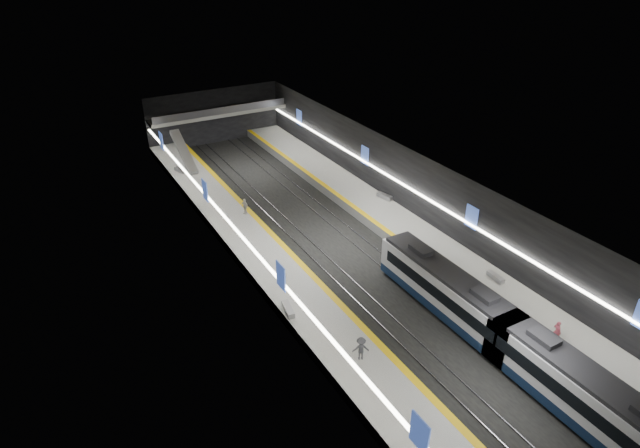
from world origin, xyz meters
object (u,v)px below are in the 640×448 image
train (508,336)px  passenger_left_b (361,349)px  passenger_left_a (245,206)px  bench_left_far (180,170)px  bench_right_near (496,277)px  passenger_right_a (557,332)px  bench_left_near (288,309)px  bench_right_far (385,196)px  escalator (184,152)px

train → passenger_left_b: 10.82m
passenger_left_a → passenger_left_b: (-1.46, -25.06, 0.06)m
passenger_left_a → passenger_left_b: 25.10m
passenger_left_a → train: bearing=-3.5°
bench_left_far → bench_right_near: 41.16m
passenger_right_a → passenger_left_b: 14.84m
bench_left_far → passenger_right_a: 47.92m
passenger_left_b → bench_left_near: bearing=-49.9°
bench_left_far → bench_right_near: bench_left_far is taller
bench_right_far → bench_right_near: bearing=-105.7°
bench_left_near → bench_right_far: size_ratio=0.99×
bench_left_near → bench_left_far: (0.76, 32.47, -0.01)m
train → bench_left_near: (-12.00, 11.82, -0.95)m
escalator → bench_left_far: 2.70m
bench_left_near → passenger_right_a: size_ratio=1.12×
bench_right_near → passenger_right_a: (-2.17, -8.11, 0.68)m
bench_right_near → passenger_left_b: size_ratio=0.97×
bench_left_near → bench_left_far: size_ratio=1.06×
bench_left_near → passenger_left_b: (2.13, -7.38, 0.69)m
escalator → passenger_right_a: bearing=-73.6°
bench_left_near → bench_left_far: 32.48m
train → escalator: bearing=102.3°
escalator → passenger_right_a: (13.87, -47.20, -0.99)m
bench_right_far → passenger_left_b: 26.67m
passenger_left_b → bench_left_far: bearing=-64.0°
escalator → passenger_left_a: size_ratio=4.56×
train → passenger_left_b: train is taller
bench_right_near → passenger_right_a: bearing=-102.3°
train → escalator: 47.10m
bench_right_far → passenger_left_b: bearing=-141.9°
bench_left_far → passenger_left_a: passenger_left_a is taller
train → passenger_left_b: (-9.87, 4.44, -0.26)m
passenger_left_a → bench_right_near: bearing=13.3°
bench_right_far → passenger_left_a: size_ratio=1.16×
bench_left_near → passenger_left_a: size_ratio=1.15×
bench_left_far → bench_right_far: 26.49m
passenger_left_a → passenger_right_a: bearing=2.5°
escalator → passenger_right_a: escalator is taller
bench_left_near → bench_right_near: bearing=-5.4°
bench_left_near → passenger_left_a: bearing=88.3°
bench_left_far → passenger_left_b: 39.88m
bench_left_far → passenger_left_b: (1.37, -39.85, 0.70)m
bench_left_near → passenger_left_a: (3.59, 17.67, 0.63)m
train → bench_right_near: train is taller
escalator → bench_right_far: size_ratio=3.93×
passenger_right_a → passenger_left_a: bearing=26.2°
bench_left_far → bench_right_far: (18.24, -19.21, 0.01)m
bench_left_near → bench_left_far: bearing=98.4°
bench_right_near → passenger_left_b: bearing=-168.4°
escalator → bench_right_near: 42.29m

